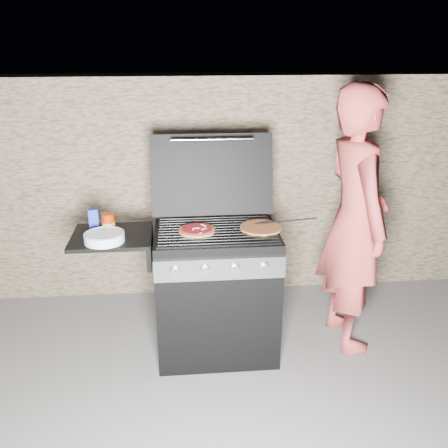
{
  "coord_description": "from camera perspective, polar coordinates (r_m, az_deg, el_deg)",
  "views": [
    {
      "loc": [
        -0.22,
        -2.98,
        2.11
      ],
      "look_at": [
        0.05,
        0.0,
        0.95
      ],
      "focal_mm": 40.0,
      "sensor_mm": 36.0,
      "label": 1
    }
  ],
  "objects": [
    {
      "name": "pizza_topped",
      "position": [
        3.19,
        -3.11,
        -0.66
      ],
      "size": [
        0.3,
        0.3,
        0.03
      ],
      "primitive_type": null,
      "rotation": [
        0.0,
        0.0,
        -0.33
      ],
      "color": "tan",
      "rests_on": "gas_grill"
    },
    {
      "name": "ground",
      "position": [
        3.66,
        -0.8,
        -14.04
      ],
      "size": [
        50.0,
        50.0,
        0.0
      ],
      "primitive_type": "plane",
      "color": "slate"
    },
    {
      "name": "pizza_plain",
      "position": [
        3.25,
        4.22,
        -0.41
      ],
      "size": [
        0.34,
        0.34,
        0.01
      ],
      "primitive_type": "cylinder",
      "rotation": [
        0.0,
        0.0,
        -0.3
      ],
      "color": "#E58C47",
      "rests_on": "gas_grill"
    },
    {
      "name": "gas_grill",
      "position": [
        3.41,
        -5.07,
        -7.94
      ],
      "size": [
        1.34,
        0.79,
        0.91
      ],
      "primitive_type": null,
      "color": "black",
      "rests_on": "ground"
    },
    {
      "name": "blue_carton",
      "position": [
        3.35,
        -14.69,
        0.54
      ],
      "size": [
        0.07,
        0.05,
        0.13
      ],
      "primitive_type": "cube",
      "rotation": [
        0.0,
        0.0,
        0.17
      ],
      "color": "#1D2DC3",
      "rests_on": "gas_grill"
    },
    {
      "name": "sauce_jar",
      "position": [
        3.27,
        -13.06,
        0.11
      ],
      "size": [
        0.11,
        0.11,
        0.13
      ],
      "primitive_type": "cylinder",
      "rotation": [
        0.0,
        0.0,
        -0.43
      ],
      "color": "#9D2100",
      "rests_on": "gas_grill"
    },
    {
      "name": "plate_stack",
      "position": [
        3.14,
        -13.51,
        -1.49
      ],
      "size": [
        0.31,
        0.31,
        0.06
      ],
      "primitive_type": "cylinder",
      "rotation": [
        0.0,
        0.0,
        0.31
      ],
      "color": "white",
      "rests_on": "gas_grill"
    },
    {
      "name": "person",
      "position": [
        3.48,
        14.7,
        0.32
      ],
      "size": [
        0.49,
        0.7,
        1.82
      ],
      "primitive_type": "imported",
      "rotation": [
        0.0,
        0.0,
        1.66
      ],
      "color": "#B23E3A",
      "rests_on": "ground"
    },
    {
      "name": "stone_wall",
      "position": [
        4.22,
        -1.99,
        4.46
      ],
      "size": [
        8.0,
        0.35,
        1.8
      ],
      "primitive_type": "cube",
      "color": "#8E785D",
      "rests_on": "ground"
    },
    {
      "name": "tongs",
      "position": [
        3.27,
        6.98,
        0.27
      ],
      "size": [
        0.4,
        0.12,
        0.08
      ],
      "primitive_type": "cylinder",
      "rotation": [
        0.0,
        1.4,
        -0.28
      ],
      "color": "black",
      "rests_on": "gas_grill"
    }
  ]
}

